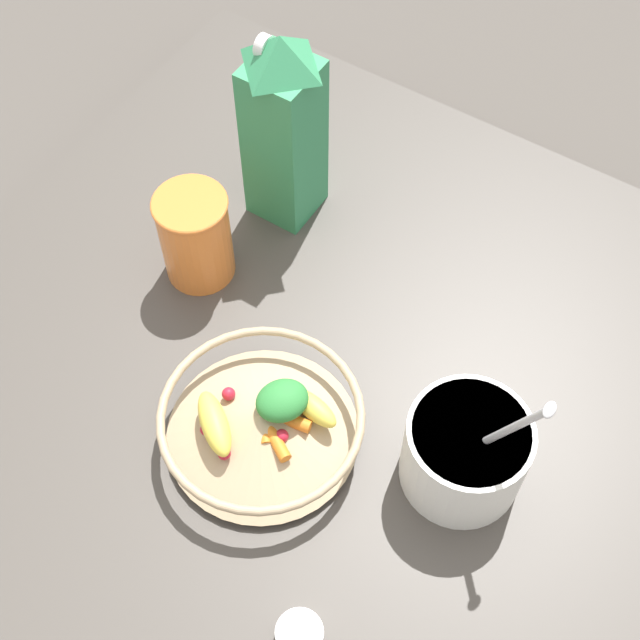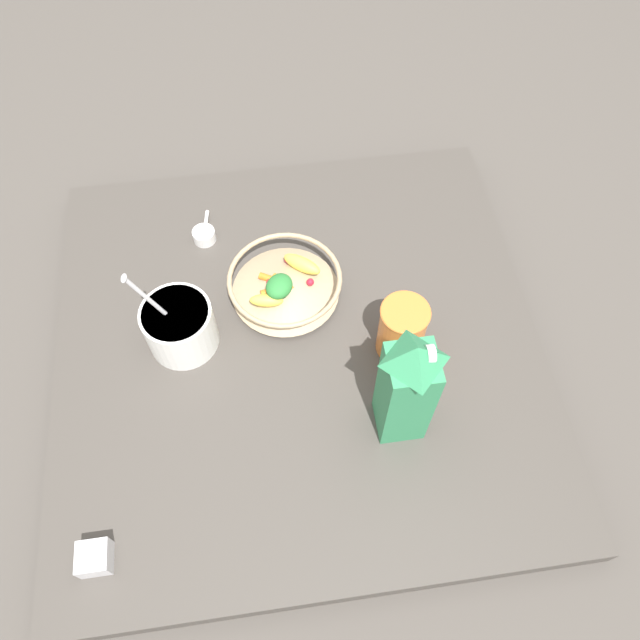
{
  "view_description": "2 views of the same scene",
  "coord_description": "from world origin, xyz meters",
  "px_view_note": "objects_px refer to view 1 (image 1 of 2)",
  "views": [
    {
      "loc": [
        0.45,
        0.3,
        0.97
      ],
      "look_at": [
        -0.03,
        -0.0,
        0.09
      ],
      "focal_mm": 50.0,
      "sensor_mm": 36.0,
      "label": 1
    },
    {
      "loc": [
        -0.59,
        0.04,
        1.11
      ],
      "look_at": [
        -0.01,
        -0.04,
        0.14
      ],
      "focal_mm": 35.0,
      "sensor_mm": 36.0,
      "label": 2
    }
  ],
  "objects_px": {
    "milk_carton": "(284,128)",
    "yogurt_tub": "(466,450)",
    "drinking_cup": "(195,235)",
    "fruit_bowl": "(262,423)"
  },
  "relations": [
    {
      "from": "milk_carton",
      "to": "yogurt_tub",
      "type": "xyz_separation_m",
      "value": [
        0.22,
        0.38,
        -0.08
      ]
    },
    {
      "from": "milk_carton",
      "to": "drinking_cup",
      "type": "bearing_deg",
      "value": -12.11
    },
    {
      "from": "fruit_bowl",
      "to": "yogurt_tub",
      "type": "bearing_deg",
      "value": 111.32
    },
    {
      "from": "fruit_bowl",
      "to": "drinking_cup",
      "type": "bearing_deg",
      "value": -126.98
    },
    {
      "from": "fruit_bowl",
      "to": "yogurt_tub",
      "type": "height_order",
      "value": "yogurt_tub"
    },
    {
      "from": "milk_carton",
      "to": "yogurt_tub",
      "type": "distance_m",
      "value": 0.45
    },
    {
      "from": "yogurt_tub",
      "to": "drinking_cup",
      "type": "height_order",
      "value": "yogurt_tub"
    },
    {
      "from": "fruit_bowl",
      "to": "milk_carton",
      "type": "bearing_deg",
      "value": -150.63
    },
    {
      "from": "milk_carton",
      "to": "fruit_bowl",
      "type": "bearing_deg",
      "value": 29.37
    },
    {
      "from": "yogurt_tub",
      "to": "fruit_bowl",
      "type": "bearing_deg",
      "value": -68.68
    }
  ]
}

